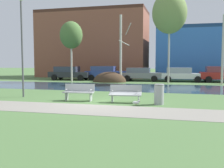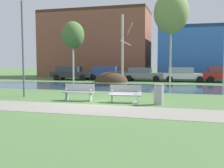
% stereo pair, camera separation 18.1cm
% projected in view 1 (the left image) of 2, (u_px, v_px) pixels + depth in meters
% --- Properties ---
extents(ground_plane, '(120.00, 120.00, 0.00)m').
position_uv_depth(ground_plane, '(134.00, 86.00, 22.70)').
color(ground_plane, '#4C703D').
extents(paved_path_strip, '(60.00, 2.45, 0.01)m').
position_uv_depth(paved_path_strip, '(86.00, 109.00, 11.30)').
color(paved_path_strip, gray).
rests_on(paved_path_strip, ground).
extents(river_band, '(80.00, 6.74, 0.01)m').
position_uv_depth(river_band, '(130.00, 87.00, 21.21)').
color(river_band, '#284256').
rests_on(river_band, ground).
extents(soil_mound, '(3.43, 2.53, 2.07)m').
position_uv_depth(soil_mound, '(110.00, 82.00, 27.04)').
color(soil_mound, '#423021').
rests_on(soil_mound, ground).
extents(bench_left, '(1.65, 0.71, 0.87)m').
position_uv_depth(bench_left, '(79.00, 92.00, 13.81)').
color(bench_left, '#9EA0A3').
rests_on(bench_left, ground).
extents(bench_right, '(1.65, 0.71, 0.87)m').
position_uv_depth(bench_right, '(126.00, 93.00, 13.19)').
color(bench_right, '#9EA0A3').
rests_on(bench_right, ground).
extents(trash_bin, '(0.49, 0.49, 0.98)m').
position_uv_depth(trash_bin, '(159.00, 94.00, 12.54)').
color(trash_bin, '#999B9E').
rests_on(trash_bin, ground).
extents(seagull, '(0.40, 0.15, 0.25)m').
position_uv_depth(seagull, '(136.00, 102.00, 12.37)').
color(seagull, white).
rests_on(seagull, ground).
extents(streetlamp, '(0.32, 0.32, 5.79)m').
position_uv_depth(streetlamp, '(22.00, 30.00, 15.04)').
color(streetlamp, '#4C4C51').
rests_on(streetlamp, ground).
extents(birch_far_left, '(2.32, 2.32, 6.17)m').
position_uv_depth(birch_far_left, '(71.00, 35.00, 26.99)').
color(birch_far_left, beige).
rests_on(birch_far_left, ground).
extents(birch_left, '(1.19, 1.94, 6.74)m').
position_uv_depth(birch_left, '(121.00, 48.00, 26.58)').
color(birch_left, beige).
rests_on(birch_left, ground).
extents(birch_center_left, '(3.24, 3.24, 8.57)m').
position_uv_depth(birch_center_left, '(169.00, 13.00, 24.73)').
color(birch_center_left, '#BCB7A8').
rests_on(birch_center_left, ground).
extents(birch_center, '(1.48, 2.21, 6.24)m').
position_uv_depth(birch_center, '(223.00, 49.00, 23.64)').
color(birch_center, beige).
rests_on(birch_center, ground).
extents(parked_van_nearest_dark, '(4.73, 2.12, 1.53)m').
position_uv_depth(parked_van_nearest_dark, '(69.00, 73.00, 29.94)').
color(parked_van_nearest_dark, '#282B30').
rests_on(parked_van_nearest_dark, ground).
extents(parked_sedan_second_blue, '(4.71, 2.15, 1.57)m').
position_uv_depth(parked_sedan_second_blue, '(106.00, 73.00, 29.69)').
color(parked_sedan_second_blue, '#2D4793').
rests_on(parked_sedan_second_blue, ground).
extents(parked_hatch_third_grey, '(4.32, 2.16, 1.42)m').
position_uv_depth(parked_hatch_third_grey, '(141.00, 74.00, 28.30)').
color(parked_hatch_third_grey, slate).
rests_on(parked_hatch_third_grey, ground).
extents(parked_wagon_fourth_white, '(4.48, 2.18, 1.46)m').
position_uv_depth(parked_wagon_fourth_white, '(181.00, 74.00, 27.40)').
color(parked_wagon_fourth_white, silver).
rests_on(parked_wagon_fourth_white, ground).
extents(parked_suv_fifth_red, '(4.50, 2.23, 1.60)m').
position_uv_depth(parked_suv_fifth_red, '(222.00, 74.00, 26.54)').
color(parked_suv_fifth_red, maroon).
rests_on(parked_suv_fifth_red, ground).
extents(building_brick_low, '(14.56, 6.39, 8.89)m').
position_uv_depth(building_brick_low, '(93.00, 44.00, 36.31)').
color(building_brick_low, brown).
rests_on(building_brick_low, ground).
extents(building_blue_store, '(13.93, 9.17, 6.36)m').
position_uv_depth(building_blue_store, '(213.00, 53.00, 33.92)').
color(building_blue_store, '#3870C6').
rests_on(building_blue_store, ground).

